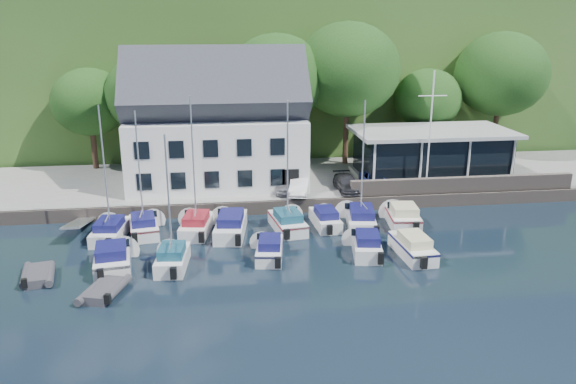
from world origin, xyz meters
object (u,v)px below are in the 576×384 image
(car_silver, at_px, (284,184))
(boat_r1_3, at_px, (231,223))
(car_blue, at_px, (375,180))
(boat_r2_1, at_px, (169,197))
(car_dgrey, at_px, (347,183))
(boat_r2_4, at_px, (413,244))
(boat_r1_2, at_px, (194,171))
(club_pavilion, at_px, (431,153))
(boat_r1_6, at_px, (363,165))
(boat_r1_0, at_px, (105,178))
(harbor_building, at_px, (217,131))
(car_white, at_px, (300,185))
(dinghy_0, at_px, (38,274))
(boat_r1_1, at_px, (140,173))
(flagpole, at_px, (430,133))
(boat_r1_7, at_px, (403,214))
(dinghy_1, at_px, (104,289))
(boat_r2_2, at_px, (269,247))
(boat_r2_0, at_px, (112,256))
(boat_r1_4, at_px, (288,169))
(boat_r2_3, at_px, (367,243))

(car_silver, height_order, boat_r1_3, car_silver)
(car_blue, height_order, boat_r2_1, boat_r2_1)
(car_dgrey, relative_size, boat_r2_4, 0.67)
(boat_r1_2, distance_m, boat_r1_3, 4.31)
(club_pavilion, xyz_separation_m, car_blue, (-5.54, -2.52, -1.41))
(club_pavilion, distance_m, boat_r1_2, 21.34)
(boat_r1_2, distance_m, boat_r2_1, 5.59)
(boat_r1_6, height_order, boat_r2_1, boat_r1_6)
(boat_r1_0, height_order, boat_r1_3, boat_r1_0)
(harbor_building, xyz_separation_m, club_pavilion, (18.00, -0.50, -2.30))
(boat_r1_2, bearing_deg, car_white, 41.27)
(boat_r1_3, bearing_deg, dinghy_0, -144.89)
(boat_r1_0, height_order, boat_r2_1, boat_r2_1)
(club_pavilion, xyz_separation_m, car_dgrey, (-7.95, -3.08, -1.46))
(car_silver, xyz_separation_m, boat_r1_6, (4.72, -5.74, 2.83))
(harbor_building, distance_m, boat_r1_1, 10.05)
(boat_r1_6, bearing_deg, boat_r2_4, -61.39)
(car_white, relative_size, flagpole, 0.43)
(boat_r1_0, distance_m, boat_r1_6, 17.07)
(boat_r1_7, distance_m, dinghy_0, 23.83)
(boat_r2_4, bearing_deg, car_white, 114.32)
(dinghy_1, bearing_deg, dinghy_0, 166.37)
(car_blue, bearing_deg, club_pavilion, 28.51)
(boat_r2_2, bearing_deg, car_blue, 56.07)
(flagpole, height_order, dinghy_1, flagpole)
(car_blue, height_order, boat_r1_3, car_blue)
(car_white, relative_size, boat_r2_4, 0.66)
(boat_r1_3, xyz_separation_m, boat_r1_7, (12.13, 0.22, -0.02))
(flagpole, distance_m, boat_r2_0, 24.92)
(car_silver, xyz_separation_m, boat_r2_1, (-7.95, -11.05, 2.69))
(car_dgrey, relative_size, boat_r1_6, 0.45)
(boat_r1_0, distance_m, boat_r1_3, 8.67)
(boat_r1_0, distance_m, boat_r1_2, 5.66)
(boat_r1_0, distance_m, boat_r1_4, 11.88)
(club_pavilion, height_order, boat_r2_1, boat_r2_1)
(boat_r1_3, relative_size, boat_r2_4, 1.16)
(boat_r2_0, bearing_deg, car_silver, 35.71)
(flagpole, relative_size, boat_r2_3, 1.79)
(boat_r2_2, bearing_deg, boat_r2_4, 2.58)
(club_pavilion, relative_size, boat_r1_6, 1.48)
(boat_r1_3, bearing_deg, boat_r1_4, 11.52)
(flagpole, relative_size, boat_r1_0, 1.11)
(flagpole, xyz_separation_m, boat_r2_2, (-13.28, -8.99, -5.00))
(car_white, xyz_separation_m, boat_r1_4, (-1.61, -5.08, 2.69))
(car_blue, xyz_separation_m, boat_r2_0, (-18.78, -10.99, -0.86))
(car_blue, bearing_deg, dinghy_0, -148.36)
(car_silver, distance_m, boat_r1_4, 6.44)
(car_silver, distance_m, boat_r2_0, 15.75)
(club_pavilion, bearing_deg, boat_r2_0, -150.93)
(boat_r2_3, relative_size, boat_r2_4, 0.86)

